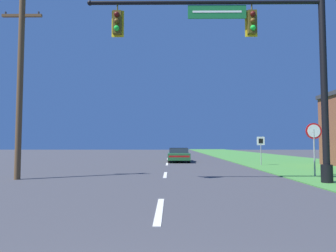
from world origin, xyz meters
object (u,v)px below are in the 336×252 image
Objects in this scene: car_ahead at (179,155)px; utility_pole_near at (20,83)px; stop_sign at (314,137)px; route_sign_post at (261,144)px; signal_mast at (265,58)px.

utility_pole_near is (-7.44, -13.07, 3.67)m from car_ahead.
route_sign_post is (-0.30, 7.35, -0.34)m from stop_sign.
stop_sign reaches higher than car_ahead.
car_ahead is 15.48m from utility_pole_near.
utility_pole_near is at bearing -119.63° from car_ahead.
car_ahead is 13.51m from stop_sign.
signal_mast is 10.65m from route_sign_post.
car_ahead is 1.85× the size of stop_sign.
car_ahead is at bearing 116.85° from stop_sign.
utility_pole_near reaches higher than signal_mast.
route_sign_post is at bearing 32.53° from utility_pole_near.
signal_mast is 2.10× the size of car_ahead.
stop_sign is 7.36m from route_sign_post.
utility_pole_near is at bearing -175.45° from stop_sign.
signal_mast reaches higher than car_ahead.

